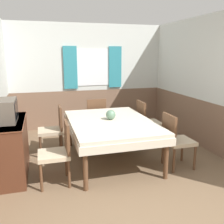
{
  "coord_description": "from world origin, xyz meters",
  "views": [
    {
      "loc": [
        -1.19,
        -2.07,
        1.86
      ],
      "look_at": [
        -0.03,
        1.97,
        0.88
      ],
      "focal_mm": 40.0,
      "sensor_mm": 36.0,
      "label": 1
    }
  ],
  "objects_px": {
    "chair_left_far": "(54,128)",
    "chair_right_near": "(176,139)",
    "chair_right_far": "(147,121)",
    "sideboard": "(11,148)",
    "chair_head_window": "(95,116)",
    "dining_table": "(111,126)",
    "tv": "(6,111)",
    "chair_left_near": "(58,151)",
    "vase": "(111,115)"
  },
  "relations": [
    {
      "from": "tv",
      "to": "vase",
      "type": "xyz_separation_m",
      "value": [
        1.67,
        0.22,
        -0.23
      ]
    },
    {
      "from": "chair_left_far",
      "to": "chair_right_near",
      "type": "bearing_deg",
      "value": -121.9
    },
    {
      "from": "chair_right_near",
      "to": "chair_left_near",
      "type": "relative_size",
      "value": 1.0
    },
    {
      "from": "sideboard",
      "to": "chair_right_far",
      "type": "bearing_deg",
      "value": 15.51
    },
    {
      "from": "dining_table",
      "to": "chair_right_far",
      "type": "bearing_deg",
      "value": 31.9
    },
    {
      "from": "chair_head_window",
      "to": "chair_left_near",
      "type": "height_order",
      "value": "same"
    },
    {
      "from": "chair_right_near",
      "to": "vase",
      "type": "bearing_deg",
      "value": -125.2
    },
    {
      "from": "vase",
      "to": "dining_table",
      "type": "bearing_deg",
      "value": -109.69
    },
    {
      "from": "chair_left_near",
      "to": "sideboard",
      "type": "bearing_deg",
      "value": 55.72
    },
    {
      "from": "chair_left_near",
      "to": "sideboard",
      "type": "height_order",
      "value": "chair_left_near"
    },
    {
      "from": "chair_head_window",
      "to": "chair_left_far",
      "type": "relative_size",
      "value": 1.0
    },
    {
      "from": "chair_left_near",
      "to": "tv",
      "type": "relative_size",
      "value": 1.67
    },
    {
      "from": "chair_left_far",
      "to": "vase",
      "type": "relative_size",
      "value": 5.3
    },
    {
      "from": "vase",
      "to": "chair_right_near",
      "type": "bearing_deg",
      "value": -35.2
    },
    {
      "from": "dining_table",
      "to": "chair_head_window",
      "type": "bearing_deg",
      "value": 90.0
    },
    {
      "from": "tv",
      "to": "vase",
      "type": "bearing_deg",
      "value": 7.37
    },
    {
      "from": "dining_table",
      "to": "chair_right_far",
      "type": "height_order",
      "value": "chair_right_far"
    },
    {
      "from": "dining_table",
      "to": "sideboard",
      "type": "bearing_deg",
      "value": -175.61
    },
    {
      "from": "chair_right_far",
      "to": "sideboard",
      "type": "relative_size",
      "value": 0.77
    },
    {
      "from": "tv",
      "to": "chair_right_far",
      "type": "bearing_deg",
      "value": 15.99
    },
    {
      "from": "chair_head_window",
      "to": "vase",
      "type": "height_order",
      "value": "chair_head_window"
    },
    {
      "from": "chair_right_far",
      "to": "vase",
      "type": "relative_size",
      "value": 5.3
    },
    {
      "from": "chair_right_far",
      "to": "sideboard",
      "type": "bearing_deg",
      "value": -74.49
    },
    {
      "from": "chair_head_window",
      "to": "sideboard",
      "type": "height_order",
      "value": "chair_head_window"
    },
    {
      "from": "chair_right_near",
      "to": "vase",
      "type": "height_order",
      "value": "chair_right_near"
    },
    {
      "from": "vase",
      "to": "chair_right_far",
      "type": "bearing_deg",
      "value": 29.68
    },
    {
      "from": "sideboard",
      "to": "chair_left_near",
      "type": "bearing_deg",
      "value": -34.28
    },
    {
      "from": "chair_right_near",
      "to": "chair_left_far",
      "type": "xyz_separation_m",
      "value": [
        -1.9,
        1.18,
        0.0
      ]
    },
    {
      "from": "chair_right_near",
      "to": "chair_head_window",
      "type": "distance_m",
      "value": 2.06
    },
    {
      "from": "chair_head_window",
      "to": "chair_left_far",
      "type": "height_order",
      "value": "same"
    },
    {
      "from": "dining_table",
      "to": "tv",
      "type": "xyz_separation_m",
      "value": [
        -1.65,
        -0.15,
        0.41
      ]
    },
    {
      "from": "chair_right_far",
      "to": "tv",
      "type": "height_order",
      "value": "tv"
    },
    {
      "from": "chair_left_far",
      "to": "tv",
      "type": "bearing_deg",
      "value": 136.77
    },
    {
      "from": "sideboard",
      "to": "tv",
      "type": "bearing_deg",
      "value": -120.63
    },
    {
      "from": "dining_table",
      "to": "chair_left_far",
      "type": "bearing_deg",
      "value": 148.1
    },
    {
      "from": "dining_table",
      "to": "chair_head_window",
      "type": "relative_size",
      "value": 2.19
    },
    {
      "from": "dining_table",
      "to": "chair_right_near",
      "type": "distance_m",
      "value": 1.12
    },
    {
      "from": "dining_table",
      "to": "chair_head_window",
      "type": "height_order",
      "value": "chair_head_window"
    },
    {
      "from": "chair_right_far",
      "to": "chair_left_far",
      "type": "height_order",
      "value": "same"
    },
    {
      "from": "chair_head_window",
      "to": "chair_left_near",
      "type": "relative_size",
      "value": 1.0
    },
    {
      "from": "chair_left_near",
      "to": "sideboard",
      "type": "relative_size",
      "value": 0.77
    },
    {
      "from": "chair_right_far",
      "to": "tv",
      "type": "bearing_deg",
      "value": -74.01
    },
    {
      "from": "dining_table",
      "to": "chair_right_far",
      "type": "relative_size",
      "value": 2.19
    },
    {
      "from": "chair_left_far",
      "to": "vase",
      "type": "distance_m",
      "value": 1.15
    },
    {
      "from": "chair_right_far",
      "to": "sideboard",
      "type": "distance_m",
      "value": 2.68
    },
    {
      "from": "dining_table",
      "to": "tv",
      "type": "relative_size",
      "value": 3.66
    },
    {
      "from": "chair_right_far",
      "to": "chair_left_far",
      "type": "xyz_separation_m",
      "value": [
        -1.9,
        0.0,
        0.0
      ]
    },
    {
      "from": "chair_right_far",
      "to": "chair_left_far",
      "type": "bearing_deg",
      "value": -90.0
    },
    {
      "from": "sideboard",
      "to": "tv",
      "type": "distance_m",
      "value": 0.6
    },
    {
      "from": "chair_right_far",
      "to": "chair_left_near",
      "type": "xyz_separation_m",
      "value": [
        -1.9,
        -1.18,
        0.0
      ]
    }
  ]
}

